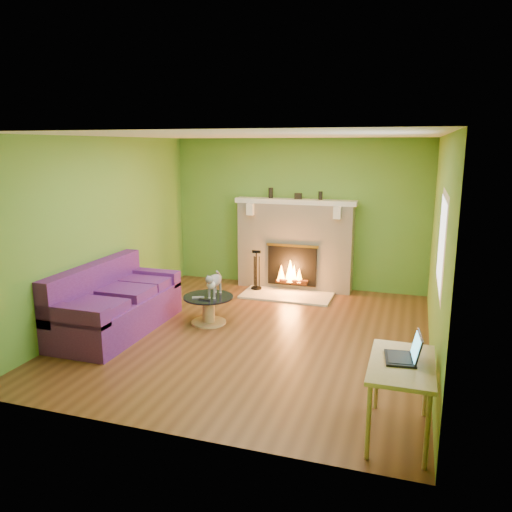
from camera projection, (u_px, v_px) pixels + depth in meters
The scene contains 22 objects.
floor at pixel (253, 334), 6.71m from camera, with size 5.00×5.00×0.00m, color #552F18.
ceiling at pixel (253, 135), 6.15m from camera, with size 5.00×5.00×0.00m, color white.
wall_back at pixel (298, 214), 8.75m from camera, with size 5.00×5.00×0.00m, color #5A8E2E.
wall_front at pixel (159, 292), 4.11m from camera, with size 5.00×5.00×0.00m, color #5A8E2E.
wall_left at pixel (104, 230), 7.11m from camera, with size 5.00×5.00×0.00m, color #5A8E2E.
wall_right at pixel (438, 250), 5.75m from camera, with size 5.00×5.00×0.00m, color #5A8E2E.
window_frame at pixel (442, 243), 4.87m from camera, with size 1.20×1.20×0.00m, color silver.
window_pane at pixel (441, 243), 4.87m from camera, with size 1.06×1.06×0.00m, color white.
fireplace at pixel (295, 245), 8.70m from camera, with size 2.10×0.46×1.58m.
hearth at pixel (287, 295), 8.38m from camera, with size 1.50×0.75×0.03m, color beige.
mantel at pixel (295, 201), 8.51m from camera, with size 2.10×0.28×0.08m, color silver.
sofa at pixel (114, 305), 6.78m from camera, with size 0.92×2.03×0.91m.
coffee_table at pixel (208, 308), 7.06m from camera, with size 0.70×0.70×0.40m.
desk at pixel (402, 371), 4.23m from camera, with size 0.54×0.93×0.69m.
cat at pixel (215, 283), 7.01m from camera, with size 0.21×0.58×0.36m, color slate, non-canonical shape.
remote_silver at pixel (198, 297), 6.94m from camera, with size 0.17×0.04×0.02m, color gray.
remote_black at pixel (204, 300), 6.85m from camera, with size 0.16×0.04×0.02m, color black.
laptop at pixel (401, 346), 4.24m from camera, with size 0.29×0.33×0.25m, color black, non-canonical shape.
fire_tools at pixel (256, 270), 8.62m from camera, with size 0.18×0.18×0.69m, color black, non-canonical shape.
mantel_vase_left at pixel (271, 193), 8.64m from camera, with size 0.08×0.08×0.18m, color black.
mantel_vase_right at pixel (320, 196), 8.39m from camera, with size 0.07×0.07×0.14m, color black.
mantel_box at pixel (298, 196), 8.50m from camera, with size 0.12×0.08×0.10m, color black.
Camera 1 is at (1.98, -6.01, 2.48)m, focal length 35.00 mm.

